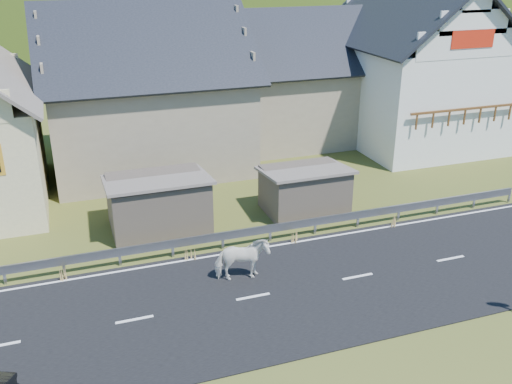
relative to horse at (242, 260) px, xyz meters
name	(u,v)px	position (x,y,z in m)	size (l,w,h in m)	color
ground	(253,298)	(0.00, -1.21, -0.84)	(160.00, 160.00, 0.00)	#3D4618
road	(253,297)	(0.00, -1.21, -0.82)	(60.00, 7.00, 0.04)	black
lane_markings	(253,297)	(0.00, -1.21, -0.79)	(60.00, 6.60, 0.01)	silver
guardrail	(223,236)	(0.00, 2.47, -0.27)	(28.10, 0.09, 0.75)	#93969B
shed_left	(158,203)	(-2.00, 5.29, 0.26)	(4.30, 3.30, 2.40)	brown
shed_right	(304,190)	(4.50, 4.79, 0.16)	(3.80, 2.90, 2.20)	brown
house_stone_a	(144,80)	(-1.00, 13.79, 3.80)	(10.80, 9.80, 8.90)	gray
house_stone_b	(301,69)	(9.00, 15.79, 3.40)	(9.80, 8.80, 8.10)	gray
house_white	(413,58)	(15.00, 12.78, 4.22)	(8.80, 10.80, 9.70)	white
mountain	(89,57)	(5.00, 178.79, -20.84)	(440.00, 280.00, 260.00)	#27390E
horse	(242,260)	(0.00, 0.00, 0.00)	(1.89, 0.86, 1.59)	white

